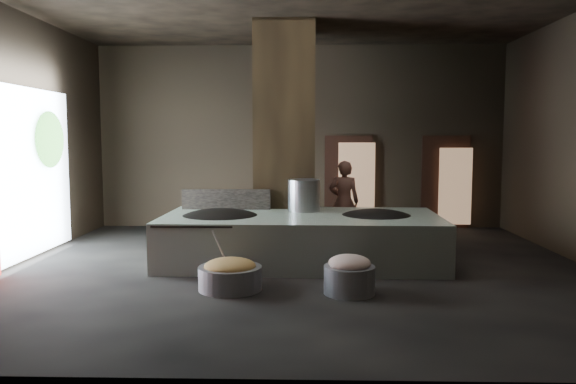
{
  "coord_description": "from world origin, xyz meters",
  "views": [
    {
      "loc": [
        0.07,
        -9.51,
        2.24
      ],
      "look_at": [
        -0.2,
        0.66,
        1.25
      ],
      "focal_mm": 35.0,
      "sensor_mm": 36.0,
      "label": 1
    }
  ],
  "objects_px": {
    "stock_pot": "(304,197)",
    "cook": "(344,201)",
    "hearth_platform": "(301,239)",
    "wok_right": "(376,221)",
    "meat_basin": "(349,280)",
    "wok_left": "(220,221)",
    "veg_basin": "(230,278)"
  },
  "relations": [
    {
      "from": "stock_pot",
      "to": "cook",
      "type": "distance_m",
      "value": 1.7
    },
    {
      "from": "hearth_platform",
      "to": "wok_right",
      "type": "distance_m",
      "value": 1.39
    },
    {
      "from": "cook",
      "to": "meat_basin",
      "type": "bearing_deg",
      "value": 93.5
    },
    {
      "from": "stock_pot",
      "to": "wok_right",
      "type": "bearing_deg",
      "value": -21.04
    },
    {
      "from": "wok_left",
      "to": "stock_pot",
      "type": "height_order",
      "value": "stock_pot"
    },
    {
      "from": "meat_basin",
      "to": "stock_pot",
      "type": "bearing_deg",
      "value": 104.09
    },
    {
      "from": "hearth_platform",
      "to": "cook",
      "type": "height_order",
      "value": "cook"
    },
    {
      "from": "hearth_platform",
      "to": "cook",
      "type": "relative_size",
      "value": 2.81
    },
    {
      "from": "hearth_platform",
      "to": "wok_right",
      "type": "height_order",
      "value": "wok_right"
    },
    {
      "from": "wok_left",
      "to": "wok_right",
      "type": "height_order",
      "value": "wok_left"
    },
    {
      "from": "wok_left",
      "to": "meat_basin",
      "type": "distance_m",
      "value": 2.99
    },
    {
      "from": "hearth_platform",
      "to": "stock_pot",
      "type": "xyz_separation_m",
      "value": [
        0.05,
        0.55,
        0.7
      ]
    },
    {
      "from": "veg_basin",
      "to": "meat_basin",
      "type": "bearing_deg",
      "value": -5.74
    },
    {
      "from": "hearth_platform",
      "to": "veg_basin",
      "type": "height_order",
      "value": "hearth_platform"
    },
    {
      "from": "wok_left",
      "to": "cook",
      "type": "xyz_separation_m",
      "value": [
        2.36,
        2.04,
        0.13
      ]
    },
    {
      "from": "wok_left",
      "to": "meat_basin",
      "type": "bearing_deg",
      "value": -42.89
    },
    {
      "from": "veg_basin",
      "to": "wok_left",
      "type": "bearing_deg",
      "value": 102.73
    },
    {
      "from": "wok_right",
      "to": "meat_basin",
      "type": "relative_size",
      "value": 1.96
    },
    {
      "from": "hearth_platform",
      "to": "veg_basin",
      "type": "relative_size",
      "value": 5.26
    },
    {
      "from": "wok_left",
      "to": "veg_basin",
      "type": "bearing_deg",
      "value": -77.27
    },
    {
      "from": "hearth_platform",
      "to": "cook",
      "type": "bearing_deg",
      "value": 66.54
    },
    {
      "from": "wok_left",
      "to": "meat_basin",
      "type": "height_order",
      "value": "wok_left"
    },
    {
      "from": "hearth_platform",
      "to": "cook",
      "type": "xyz_separation_m",
      "value": [
        0.91,
        1.99,
        0.45
      ]
    },
    {
      "from": "stock_pot",
      "to": "cook",
      "type": "xyz_separation_m",
      "value": [
        0.86,
        1.44,
        -0.25
      ]
    },
    {
      "from": "wok_left",
      "to": "wok_right",
      "type": "bearing_deg",
      "value": 2.05
    },
    {
      "from": "cook",
      "to": "meat_basin",
      "type": "relative_size",
      "value": 2.38
    },
    {
      "from": "cook",
      "to": "meat_basin",
      "type": "xyz_separation_m",
      "value": [
        -0.21,
        -4.04,
        -0.67
      ]
    },
    {
      "from": "wok_right",
      "to": "veg_basin",
      "type": "bearing_deg",
      "value": -141.13
    },
    {
      "from": "wok_right",
      "to": "stock_pot",
      "type": "height_order",
      "value": "stock_pot"
    },
    {
      "from": "cook",
      "to": "wok_right",
      "type": "bearing_deg",
      "value": 109.15
    },
    {
      "from": "veg_basin",
      "to": "meat_basin",
      "type": "xyz_separation_m",
      "value": [
        1.74,
        -0.18,
        0.03
      ]
    },
    {
      "from": "stock_pot",
      "to": "veg_basin",
      "type": "relative_size",
      "value": 0.69
    }
  ]
}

